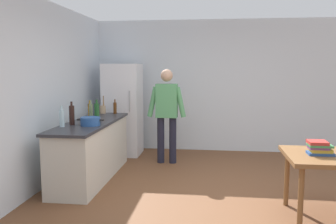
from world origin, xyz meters
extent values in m
plane|color=brown|center=(0.00, 0.00, 0.00)|extent=(14.00, 14.00, 0.00)
cube|color=silver|center=(0.00, 3.00, 1.35)|extent=(6.40, 0.12, 2.70)
cube|color=silver|center=(-2.60, 0.20, 1.35)|extent=(0.12, 5.60, 2.70)
cube|color=beige|center=(-2.00, 0.80, 0.43)|extent=(0.60, 2.12, 0.86)
cube|color=#2D2D33|center=(-2.00, 0.80, 0.88)|extent=(0.64, 2.20, 0.04)
cube|color=white|center=(-1.90, 2.40, 0.90)|extent=(0.70, 0.64, 1.80)
cylinder|color=#B2B2B7|center=(-1.68, 2.06, 1.10)|extent=(0.02, 0.02, 0.40)
cylinder|color=#1E1E2D|center=(-1.06, 1.85, 0.42)|extent=(0.13, 0.13, 0.84)
cylinder|color=#1E1E2D|center=(-0.84, 1.85, 0.42)|extent=(0.13, 0.13, 0.84)
cube|color=#519960|center=(-0.95, 1.85, 1.14)|extent=(0.38, 0.22, 0.60)
sphere|color=tan|center=(-0.95, 1.85, 1.59)|extent=(0.22, 0.22, 0.22)
cylinder|color=#519960|center=(-1.20, 1.81, 1.12)|extent=(0.20, 0.09, 0.55)
cylinder|color=#519960|center=(-0.70, 1.81, 1.12)|extent=(0.20, 0.09, 0.55)
cylinder|color=brown|center=(0.80, -0.65, 0.35)|extent=(0.06, 0.06, 0.70)
cylinder|color=brown|center=(0.80, 0.05, 0.35)|extent=(0.06, 0.06, 0.70)
cylinder|color=#285193|center=(-1.88, 0.46, 0.96)|extent=(0.28, 0.28, 0.12)
cube|color=black|center=(-2.05, 0.46, 0.98)|extent=(0.06, 0.03, 0.02)
cube|color=black|center=(-1.71, 0.46, 0.98)|extent=(0.06, 0.03, 0.02)
cylinder|color=tan|center=(-2.12, 1.78, 0.97)|extent=(0.11, 0.11, 0.14)
cylinder|color=olive|center=(-2.10, 1.79, 1.11)|extent=(0.02, 0.05, 0.22)
cylinder|color=olive|center=(-2.10, 1.77, 1.11)|extent=(0.02, 0.04, 0.22)
cylinder|color=silver|center=(-2.23, 0.28, 1.02)|extent=(0.07, 0.07, 0.24)
cylinder|color=silver|center=(-2.23, 0.28, 1.17)|extent=(0.03, 0.03, 0.06)
cylinder|color=gray|center=(-2.04, 0.94, 1.03)|extent=(0.06, 0.06, 0.26)
cylinder|color=gray|center=(-2.04, 0.94, 1.19)|extent=(0.02, 0.02, 0.06)
cylinder|color=black|center=(-2.17, 0.48, 1.04)|extent=(0.08, 0.08, 0.28)
cylinder|color=black|center=(-2.17, 0.48, 1.21)|extent=(0.03, 0.03, 0.06)
cylinder|color=#1E5123|center=(-1.91, 0.83, 1.04)|extent=(0.08, 0.08, 0.28)
cylinder|color=#1E5123|center=(-1.91, 0.83, 1.21)|extent=(0.03, 0.03, 0.06)
cylinder|color=#996619|center=(-2.20, 1.33, 1.01)|extent=(0.06, 0.06, 0.22)
cylinder|color=#996619|center=(-2.20, 1.33, 1.15)|extent=(0.03, 0.03, 0.06)
cylinder|color=#5B3314|center=(-1.89, 1.80, 1.00)|extent=(0.06, 0.06, 0.20)
cylinder|color=#5B3314|center=(-1.89, 1.80, 1.13)|extent=(0.02, 0.02, 0.06)
cube|color=#284C8E|center=(1.07, -0.31, 0.76)|extent=(0.28, 0.17, 0.03)
cube|color=gold|center=(1.08, -0.31, 0.80)|extent=(0.23, 0.15, 0.04)
cube|color=#753D7F|center=(1.05, -0.32, 0.83)|extent=(0.21, 0.15, 0.03)
cube|color=#387A47|center=(1.06, -0.33, 0.86)|extent=(0.25, 0.17, 0.02)
cube|color=#B22D28|center=(1.04, -0.30, 0.89)|extent=(0.20, 0.20, 0.04)
camera|label=1|loc=(-0.16, -4.37, 1.72)|focal=37.59mm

